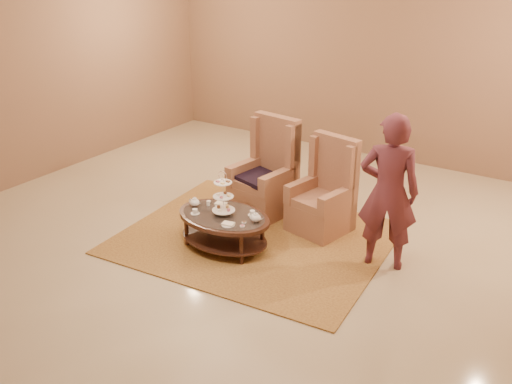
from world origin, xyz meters
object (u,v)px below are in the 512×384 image
Objects in this scene: armchair_left at (267,181)px; armchair_right at (325,200)px; tea_table at (224,221)px; person at (389,192)px.

armchair_left is 0.89m from armchair_right.
armchair_left reaches higher than armchair_right.
tea_table is 0.67× the size of person.
armchair_right is at bearing 4.60° from armchair_left.
armchair_left is at bearing -171.94° from armchair_right.
tea_table is 1.33m from armchair_right.
person reaches higher than armchair_left.
tea_table is 1.16m from armchair_left.
person is at bearing -12.32° from armchair_right.
tea_table is 1.91m from person.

